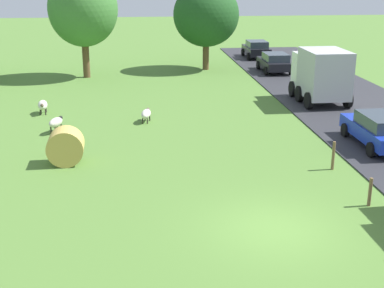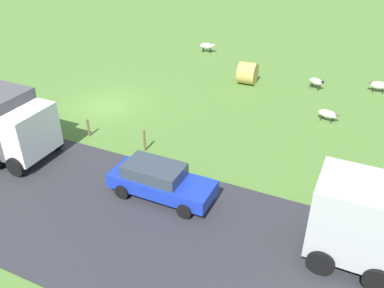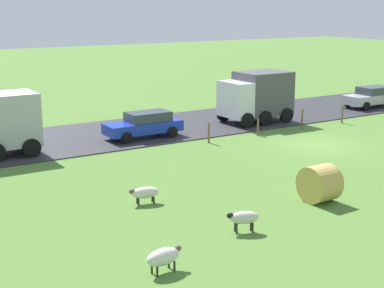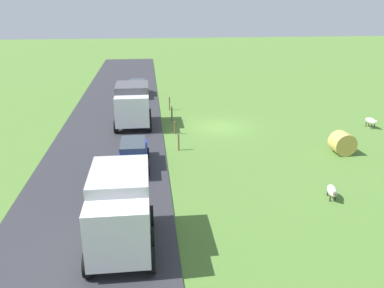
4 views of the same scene
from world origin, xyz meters
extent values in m
plane|color=#517A33|center=(0.00, 0.00, 0.00)|extent=(160.00, 160.00, 0.00)
cube|color=#2D2D33|center=(8.59, 0.00, 0.03)|extent=(8.00, 80.00, 0.06)
ellipsoid|color=beige|center=(-12.13, 1.52, 0.56)|extent=(0.67, 1.23, 0.48)
ellipsoid|color=silver|center=(-12.22, 2.07, 0.67)|extent=(0.22, 0.29, 0.20)
cylinder|color=#2D2823|center=(-12.31, 1.81, 0.19)|extent=(0.07, 0.07, 0.38)
cylinder|color=#2D2823|center=(-12.06, 1.86, 0.19)|extent=(0.07, 0.07, 0.38)
cylinder|color=#2D2823|center=(-12.21, 1.18, 0.19)|extent=(0.07, 0.07, 0.38)
cylinder|color=#2D2823|center=(-11.95, 1.23, 0.19)|extent=(0.07, 0.07, 0.38)
ellipsoid|color=silver|center=(-3.66, 12.82, 0.46)|extent=(0.70, 1.21, 0.46)
ellipsoid|color=brown|center=(-3.54, 13.34, 0.56)|extent=(0.23, 0.29, 0.20)
cylinder|color=#2D2823|center=(-3.71, 13.15, 0.14)|extent=(0.07, 0.07, 0.29)
cylinder|color=#2D2823|center=(-3.47, 13.09, 0.14)|extent=(0.07, 0.07, 0.29)
cylinder|color=#2D2823|center=(-3.85, 12.54, 0.14)|extent=(0.07, 0.07, 0.29)
cylinder|color=#2D2823|center=(-3.61, 12.49, 0.14)|extent=(0.07, 0.07, 0.29)
cylinder|color=tan|center=(-7.13, 6.78, 0.75)|extent=(1.54, 1.25, 1.50)
cylinder|color=brown|center=(3.66, -5.71, 0.62)|extent=(0.12, 0.12, 1.25)
cylinder|color=brown|center=(3.66, -2.17, 0.64)|extent=(0.12, 0.12, 1.28)
cylinder|color=brown|center=(3.66, 1.37, 0.51)|extent=(0.12, 0.12, 1.02)
cylinder|color=brown|center=(3.66, 4.91, 0.59)|extent=(0.12, 0.12, 1.18)
cube|color=white|center=(6.87, 0.73, 1.69)|extent=(2.59, 1.20, 2.30)
cube|color=#4C4C51|center=(6.87, -1.53, 1.95)|extent=(2.59, 3.31, 2.83)
cylinder|color=black|center=(5.58, 0.73, 0.54)|extent=(0.30, 0.96, 0.96)
cylinder|color=black|center=(8.16, 0.73, 0.54)|extent=(0.30, 0.96, 0.96)
cylinder|color=black|center=(5.58, -0.70, 0.54)|extent=(0.30, 0.96, 0.96)
cylinder|color=black|center=(8.16, -0.70, 0.54)|extent=(0.30, 0.96, 0.96)
cylinder|color=black|center=(5.58, -2.52, 0.54)|extent=(0.30, 0.96, 0.96)
cylinder|color=black|center=(8.16, -2.52, 0.54)|extent=(0.30, 0.96, 0.96)
cube|color=white|center=(6.89, 17.72, 1.69)|extent=(2.34, 1.20, 2.30)
cube|color=#B2B2B7|center=(6.89, 15.47, 1.91)|extent=(2.34, 3.29, 2.74)
cylinder|color=black|center=(5.72, 17.72, 0.54)|extent=(0.30, 0.96, 0.96)
cylinder|color=black|center=(8.06, 17.72, 0.54)|extent=(0.30, 0.96, 0.96)
cylinder|color=black|center=(5.72, 16.30, 0.54)|extent=(0.30, 0.96, 0.96)
cylinder|color=black|center=(8.06, 16.30, 0.54)|extent=(0.30, 0.96, 0.96)
cylinder|color=black|center=(5.72, 14.49, 0.54)|extent=(0.30, 0.96, 0.96)
cylinder|color=black|center=(8.06, 14.49, 0.54)|extent=(0.30, 0.96, 0.96)
cube|color=#B7B7BC|center=(6.71, -11.90, 0.71)|extent=(1.79, 4.55, 0.66)
cube|color=#333D47|center=(6.71, -12.24, 1.32)|extent=(1.58, 2.50, 0.56)
cylinder|color=black|center=(5.82, -10.42, 0.38)|extent=(0.22, 0.64, 0.64)
cylinder|color=black|center=(7.61, -10.42, 0.38)|extent=(0.22, 0.64, 0.64)
cylinder|color=black|center=(5.82, -13.38, 0.38)|extent=(0.22, 0.64, 0.64)
cylinder|color=black|center=(7.61, -13.38, 0.38)|extent=(0.22, 0.64, 0.64)
cube|color=#1933B2|center=(6.64, 7.57, 0.69)|extent=(1.70, 4.57, 0.62)
cube|color=#333D47|center=(6.64, 7.22, 1.28)|extent=(1.50, 2.51, 0.56)
cylinder|color=black|center=(5.79, 9.05, 0.38)|extent=(0.22, 0.64, 0.64)
cylinder|color=black|center=(7.49, 9.05, 0.38)|extent=(0.22, 0.64, 0.64)
cylinder|color=black|center=(5.79, 6.08, 0.38)|extent=(0.22, 0.64, 0.64)
cylinder|color=black|center=(7.49, 6.08, 0.38)|extent=(0.22, 0.64, 0.64)
camera|label=1|loc=(-4.17, -14.77, 7.72)|focal=50.29mm
camera|label=2|loc=(18.77, 14.70, 11.09)|focal=38.12mm
camera|label=3|loc=(-23.39, 23.00, 7.78)|focal=54.88mm
camera|label=4|loc=(5.59, 30.30, 9.74)|focal=37.11mm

